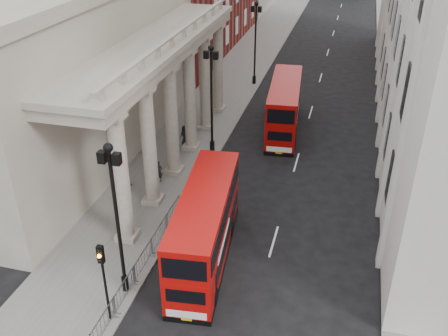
% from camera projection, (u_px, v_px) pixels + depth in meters
% --- Properties ---
extents(sidewalk_west, '(6.00, 140.00, 0.12)m').
position_uv_depth(sidewalk_west, '(217.00, 102.00, 47.96)').
color(sidewalk_west, slate).
rests_on(sidewalk_west, ground).
extents(sidewalk_east, '(3.00, 140.00, 0.12)m').
position_uv_depth(sidewalk_east, '(396.00, 120.00, 44.28)').
color(sidewalk_east, slate).
rests_on(sidewalk_east, ground).
extents(kerb, '(0.20, 140.00, 0.14)m').
position_uv_depth(kerb, '(247.00, 105.00, 47.30)').
color(kerb, slate).
rests_on(kerb, ground).
extents(portico_building, '(9.00, 28.00, 12.00)m').
position_uv_depth(portico_building, '(74.00, 76.00, 36.60)').
color(portico_building, gray).
rests_on(portico_building, ground).
extents(lamp_post_south, '(1.05, 0.44, 8.32)m').
position_uv_depth(lamp_post_south, '(116.00, 211.00, 23.12)').
color(lamp_post_south, black).
rests_on(lamp_post_south, sidewalk_west).
extents(lamp_post_mid, '(1.05, 0.44, 8.32)m').
position_uv_depth(lamp_post_mid, '(211.00, 93.00, 36.62)').
color(lamp_post_mid, black).
rests_on(lamp_post_mid, sidewalk_west).
extents(lamp_post_north, '(1.05, 0.44, 8.32)m').
position_uv_depth(lamp_post_north, '(255.00, 38.00, 50.12)').
color(lamp_post_north, black).
rests_on(lamp_post_north, sidewalk_west).
extents(traffic_light, '(0.28, 0.33, 4.30)m').
position_uv_depth(traffic_light, '(103.00, 270.00, 22.28)').
color(traffic_light, black).
rests_on(traffic_light, sidewalk_west).
extents(crowd_barriers, '(0.50, 18.75, 1.10)m').
position_uv_depth(crowd_barriers, '(114.00, 307.00, 23.64)').
color(crowd_barriers, gray).
rests_on(crowd_barriers, sidewalk_west).
extents(bus_near, '(3.37, 9.98, 4.23)m').
position_uv_depth(bus_near, '(205.00, 226.00, 26.69)').
color(bus_near, '#AF0A08').
rests_on(bus_near, ground).
extents(bus_far, '(3.21, 9.94, 4.22)m').
position_uv_depth(bus_far, '(284.00, 106.00, 41.46)').
color(bus_far, '#980907').
rests_on(bus_far, ground).
extents(pedestrian_a, '(0.60, 0.44, 1.52)m').
position_uv_depth(pedestrian_a, '(159.00, 171.00, 34.53)').
color(pedestrian_a, black).
rests_on(pedestrian_a, sidewalk_west).
extents(pedestrian_b, '(0.97, 0.77, 1.92)m').
position_uv_depth(pedestrian_b, '(124.00, 173.00, 33.94)').
color(pedestrian_b, black).
rests_on(pedestrian_b, sidewalk_west).
extents(pedestrian_c, '(0.96, 0.74, 1.73)m').
position_uv_depth(pedestrian_c, '(185.00, 136.00, 39.29)').
color(pedestrian_c, black).
rests_on(pedestrian_c, sidewalk_west).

